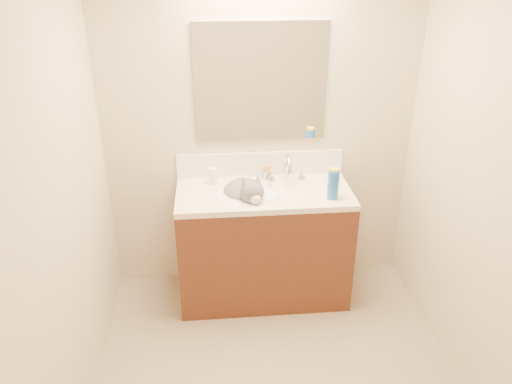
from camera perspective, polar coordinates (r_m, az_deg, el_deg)
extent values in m
cube|color=#C5B192|center=(3.52, 0.49, 7.81)|extent=(2.20, 0.04, 2.50)
cube|color=#C5B192|center=(2.47, -22.64, -2.81)|extent=(0.04, 2.50, 2.50)
cube|color=#C5B192|center=(2.76, 26.76, -0.64)|extent=(0.04, 2.50, 2.50)
cube|color=#4B2214|center=(3.63, 0.87, -6.26)|extent=(1.20, 0.55, 0.82)
cube|color=beige|center=(3.42, 0.92, -0.19)|extent=(1.20, 0.55, 0.04)
ellipsoid|color=white|center=(3.41, -1.04, -1.25)|extent=(0.45, 0.36, 0.14)
cylinder|color=silver|center=(3.57, 3.50, 2.30)|extent=(0.04, 0.04, 0.11)
torus|color=silver|center=(3.50, 3.67, 2.72)|extent=(0.03, 0.20, 0.20)
cylinder|color=silver|center=(3.43, 3.86, 1.69)|extent=(0.03, 0.03, 0.06)
cone|color=silver|center=(3.57, 1.74, 1.87)|extent=(0.06, 0.06, 0.06)
cone|color=silver|center=(3.60, 5.22, 1.99)|extent=(0.06, 0.06, 0.06)
ellipsoid|color=#575457|center=(3.44, -1.41, -0.41)|extent=(0.39, 0.42, 0.23)
ellipsoid|color=#575457|center=(3.27, -0.46, -0.06)|extent=(0.20, 0.19, 0.15)
ellipsoid|color=#575457|center=(3.34, -0.89, -0.12)|extent=(0.14, 0.14, 0.14)
cone|color=#575457|center=(3.24, -1.37, 1.11)|extent=(0.09, 0.09, 0.10)
cone|color=#575457|center=(3.27, 0.18, 1.37)|extent=(0.09, 0.10, 0.10)
ellipsoid|color=silver|center=(3.22, -0.03, -0.86)|extent=(0.08, 0.07, 0.06)
ellipsoid|color=silver|center=(3.34, -0.70, -1.18)|extent=(0.13, 0.10, 0.13)
sphere|color=tan|center=(3.20, 0.14, -1.05)|extent=(0.02, 0.02, 0.02)
cylinder|color=#575457|center=(3.51, 0.87, -1.12)|extent=(0.16, 0.22, 0.04)
cube|color=white|center=(3.61, 0.49, 3.23)|extent=(1.20, 0.02, 0.18)
cube|color=white|center=(3.42, 0.53, 12.35)|extent=(0.90, 0.02, 0.80)
cylinder|color=white|center=(3.51, -4.93, 1.83)|extent=(0.08, 0.08, 0.12)
cylinder|color=orange|center=(3.51, -4.92, 1.61)|extent=(0.07, 0.07, 0.04)
cylinder|color=#B7B7BC|center=(3.58, 0.95, 2.02)|extent=(0.07, 0.07, 0.07)
cylinder|color=orange|center=(3.59, 1.29, 2.31)|extent=(0.05, 0.05, 0.09)
cube|color=white|center=(3.47, 1.67, 0.69)|extent=(0.10, 0.13, 0.01)
cube|color=#70A3EF|center=(3.47, 1.67, 0.72)|extent=(0.03, 0.03, 0.01)
cylinder|color=blue|center=(3.31, 8.81, 0.86)|extent=(0.10, 0.10, 0.20)
cylinder|color=yellow|center=(3.27, 8.93, 2.40)|extent=(0.08, 0.08, 0.04)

